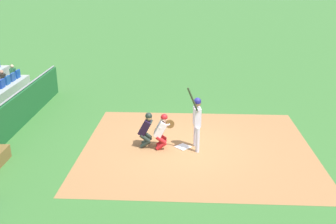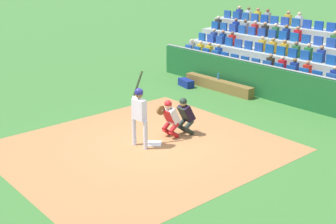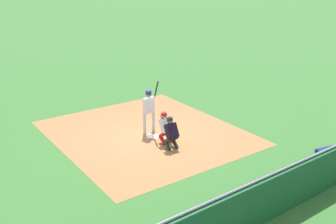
{
  "view_description": "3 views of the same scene",
  "coord_description": "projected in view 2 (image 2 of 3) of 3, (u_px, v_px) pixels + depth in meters",
  "views": [
    {
      "loc": [
        12.62,
        -0.12,
        5.75
      ],
      "look_at": [
        -0.51,
        -0.54,
        1.12
      ],
      "focal_mm": 42.38,
      "sensor_mm": 36.0,
      "label": 1
    },
    {
      "loc": [
        -10.02,
        8.42,
        5.56
      ],
      "look_at": [
        -0.21,
        -0.38,
        1.01
      ],
      "focal_mm": 49.23,
      "sensor_mm": 36.0,
      "label": 2
    },
    {
      "loc": [
        -8.3,
        -12.23,
        6.48
      ],
      "look_at": [
        0.07,
        -0.92,
        1.32
      ],
      "focal_mm": 42.63,
      "sensor_mm": 36.0,
      "label": 3
    }
  ],
  "objects": [
    {
      "name": "home_plate_umpire",
      "position": [
        185.0,
        114.0,
        14.72
      ],
      "size": [
        0.49,
        0.52,
        1.27
      ],
      "color": "#1F2A23",
      "rests_on": "ground_plane"
    },
    {
      "name": "home_plate_marker",
      "position": [
        154.0,
        144.0,
        14.17
      ],
      "size": [
        0.62,
        0.62,
        0.02
      ],
      "primitive_type": "cube",
      "rotation": [
        0.0,
        0.0,
        0.79
      ],
      "color": "white",
      "rests_on": "infield_dirt_patch"
    },
    {
      "name": "dugout_wall",
      "position": [
        279.0,
        85.0,
        18.01
      ],
      "size": [
        13.02,
        0.24,
        1.39
      ],
      "color": "#1B5A2A",
      "rests_on": "ground_plane"
    },
    {
      "name": "catcher_crouching",
      "position": [
        169.0,
        116.0,
        14.46
      ],
      "size": [
        0.47,
        0.71,
        1.27
      ],
      "color": "red",
      "rests_on": "ground_plane"
    },
    {
      "name": "batter_at_plate",
      "position": [
        139.0,
        110.0,
        13.61
      ],
      "size": [
        0.63,
        0.5,
        2.27
      ],
      "color": "silver",
      "rests_on": "ground_plane"
    },
    {
      "name": "equipment_duffel_bag",
      "position": [
        186.0,
        83.0,
        20.24
      ],
      "size": [
        0.87,
        0.53,
        0.32
      ],
      "primitive_type": "cube",
      "rotation": [
        0.0,
        0.0,
        -0.22
      ],
      "color": "navy",
      "rests_on": "ground_plane"
    },
    {
      "name": "water_bottle_on_bench",
      "position": [
        218.0,
        76.0,
        19.72
      ],
      "size": [
        0.07,
        0.07,
        0.25
      ],
      "primitive_type": "cylinder",
      "color": "blue",
      "rests_on": "dugout_bench"
    },
    {
      "name": "bleacher_stand",
      "position": [
        336.0,
        64.0,
        20.71
      ],
      "size": [
        15.97,
        4.05,
        2.81
      ],
      "color": "#9AA49A",
      "rests_on": "ground_plane"
    },
    {
      "name": "infield_dirt_patch",
      "position": [
        142.0,
        148.0,
        13.86
      ],
      "size": [
        7.19,
        8.01,
        0.01
      ],
      "primitive_type": "cube",
      "rotation": [
        0.0,
        0.0,
        -0.02
      ],
      "color": "#A37143",
      "rests_on": "ground_plane"
    },
    {
      "name": "dugout_bench",
      "position": [
        218.0,
        85.0,
        19.7
      ],
      "size": [
        3.56,
        0.4,
        0.44
      ],
      "primitive_type": "cube",
      "color": "brown",
      "rests_on": "ground_plane"
    },
    {
      "name": "ground_plane",
      "position": [
        154.0,
        144.0,
        14.18
      ],
      "size": [
        160.0,
        160.0,
        0.0
      ],
      "primitive_type": "plane",
      "color": "#397131"
    }
  ]
}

